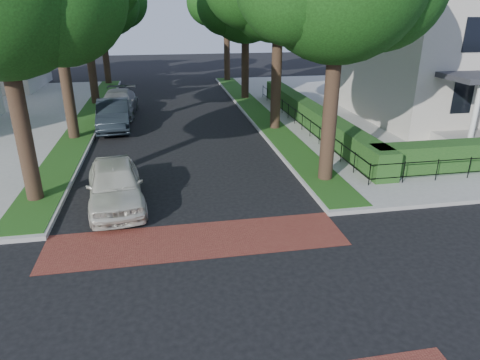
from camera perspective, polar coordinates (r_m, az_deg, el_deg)
name	(u,v)px	position (r m, az deg, el deg)	size (l,w,h in m)	color
ground	(209,308)	(10.50, -4.12, -16.66)	(120.00, 120.00, 0.00)	black
sidewalk_ne	(450,105)	(34.50, 26.22, 8.93)	(30.00, 30.00, 0.15)	gray
crosswalk_far	(197,240)	(13.14, -5.72, -7.99)	(9.00, 2.20, 0.01)	maroon
grass_strip_ne	(258,112)	(28.68, 2.36, 9.09)	(1.60, 29.80, 0.02)	#214513
grass_strip_nw	(88,119)	(28.39, -19.64, 7.70)	(1.60, 29.80, 0.02)	#214513
tree_right_far	(246,2)	(33.02, 0.84, 22.59)	(7.25, 6.23, 9.74)	black
hedge_main_road	(312,116)	(25.34, 9.56, 8.45)	(1.00, 18.00, 1.20)	#153B14
fence_main_road	(298,119)	(25.12, 7.81, 8.08)	(0.06, 18.00, 0.90)	black
house_victorian	(471,17)	(30.23, 28.43, 18.52)	(13.00, 13.05, 12.48)	beige
parked_car_front	(115,185)	(15.62, -16.33, -0.59)	(1.86, 4.62, 1.57)	beige
parked_car_middle	(113,115)	(25.97, -16.53, 8.35)	(1.75, 5.02, 1.66)	black
parked_car_rear	(118,104)	(29.17, -15.95, 9.77)	(2.24, 5.50, 1.60)	slate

